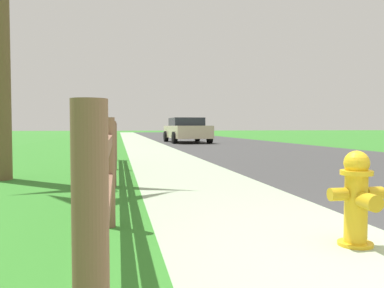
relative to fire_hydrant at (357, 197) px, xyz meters
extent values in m
plane|color=#327D28|center=(0.51, 24.07, -0.38)|extent=(120.00, 120.00, 0.00)
cube|color=#3C3C3C|center=(4.01, 26.07, -0.38)|extent=(7.00, 66.00, 0.01)
cube|color=#9FB392|center=(-2.49, 26.07, -0.38)|extent=(6.00, 66.00, 0.01)
cube|color=#327D28|center=(-3.99, 26.07, -0.38)|extent=(5.00, 66.00, 0.00)
cylinder|color=yellow|center=(0.00, 0.01, -0.09)|extent=(0.17, 0.17, 0.59)
cylinder|color=yellow|center=(0.00, 0.01, -0.37)|extent=(0.26, 0.26, 0.03)
cylinder|color=yellow|center=(0.00, 0.01, 0.19)|extent=(0.24, 0.24, 0.03)
sphere|color=yellow|center=(0.00, 0.01, 0.26)|extent=(0.19, 0.19, 0.19)
cube|color=gold|center=(0.00, 0.01, 0.32)|extent=(0.04, 0.04, 0.04)
cylinder|color=gold|center=(-0.15, 0.01, 0.02)|extent=(0.13, 0.10, 0.10)
cylinder|color=gold|center=(0.15, 0.01, 0.02)|extent=(0.13, 0.10, 0.10)
cylinder|color=gold|center=(0.00, -0.15, -0.01)|extent=(0.13, 0.16, 0.13)
cylinder|color=brown|center=(-1.88, -1.52, 0.12)|extent=(0.11, 0.11, 1.00)
cylinder|color=brown|center=(-1.88, 0.92, 0.12)|extent=(0.11, 0.11, 1.00)
cylinder|color=brown|center=(-1.88, 3.36, 0.12)|extent=(0.11, 0.11, 1.00)
cylinder|color=brown|center=(-1.88, 5.80, 0.12)|extent=(0.11, 0.11, 1.00)
cylinder|color=brown|center=(-1.88, 8.24, 0.12)|extent=(0.11, 0.11, 1.00)
cube|color=brown|center=(-1.88, 3.36, 0.07)|extent=(0.07, 9.76, 0.09)
cube|color=brown|center=(-1.88, 3.36, 0.42)|extent=(0.07, 9.76, 0.09)
cube|color=#C6B793|center=(2.07, 19.61, 0.24)|extent=(2.13, 4.67, 0.68)
cube|color=#1E232B|center=(2.07, 19.73, 0.81)|extent=(1.79, 2.20, 0.45)
cylinder|color=black|center=(3.10, 18.23, -0.06)|extent=(0.25, 0.65, 0.65)
cylinder|color=black|center=(1.16, 18.15, -0.06)|extent=(0.25, 0.65, 0.65)
cylinder|color=black|center=(2.98, 21.07, -0.06)|extent=(0.25, 0.65, 0.65)
cylinder|color=black|center=(1.04, 20.99, -0.06)|extent=(0.25, 0.65, 0.65)
camera|label=1|loc=(-1.79, -2.73, 0.54)|focal=37.16mm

